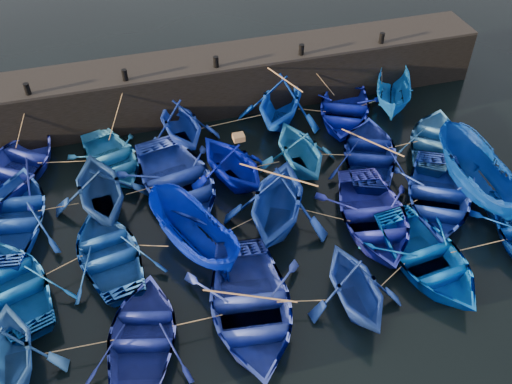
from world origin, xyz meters
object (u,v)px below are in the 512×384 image
object	(u,v)px
boat_8	(177,182)
boat_13	(13,284)
boat_20	(6,354)
wooden_crate	(239,137)
boat_0	(15,167)

from	to	relation	value
boat_8	boat_13	distance (m)	7.11
boat_20	wooden_crate	distance (m)	11.03
wooden_crate	boat_13	bearing A→B (deg)	-157.95
boat_0	boat_8	distance (m)	6.85
boat_13	boat_8	bearing A→B (deg)	-169.12
boat_8	boat_20	size ratio (longest dim) A/B	1.56
boat_8	wooden_crate	bearing A→B (deg)	-9.69
boat_13	boat_20	xyz separation A→B (m)	(0.03, -3.04, 0.48)
wooden_crate	boat_8	bearing A→B (deg)	-178.63
boat_0	boat_13	world-z (taller)	boat_0
boat_13	boat_20	distance (m)	3.08
boat_13	wooden_crate	world-z (taller)	wooden_crate
boat_0	boat_20	bearing A→B (deg)	123.54
boat_0	boat_13	size ratio (longest dim) A/B	1.14
boat_8	boat_13	size ratio (longest dim) A/B	1.21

